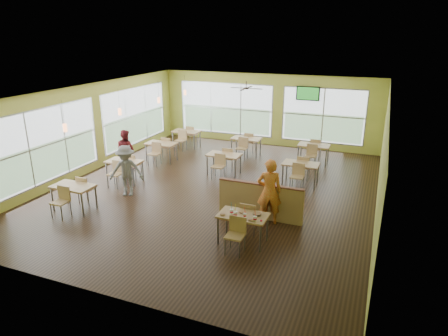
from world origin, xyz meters
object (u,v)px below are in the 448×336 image
Objects in this scene: man_plaid at (269,192)px; food_basket at (257,214)px; half_wall_divider at (260,201)px; main_table at (243,219)px.

man_plaid is 1.18m from food_basket.
half_wall_divider is at bearing -47.13° from man_plaid.
main_table is 1.34m from man_plaid.
main_table is 0.63× the size of half_wall_divider.
man_plaid is (0.29, 1.28, 0.28)m from main_table.
food_basket is at bearing 74.73° from man_plaid.
half_wall_divider is 1.32× the size of man_plaid.
main_table is at bearing 60.41° from man_plaid.
main_table is at bearing -90.00° from half_wall_divider.
half_wall_divider is 11.11× the size of food_basket.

